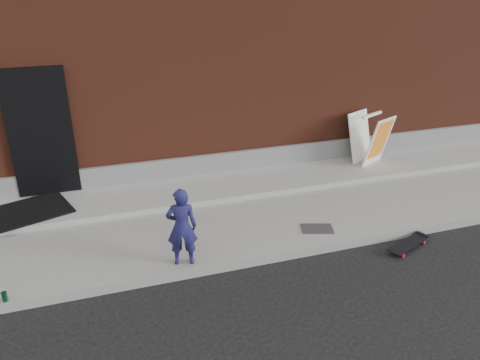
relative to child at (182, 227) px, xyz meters
name	(u,v)px	position (x,y,z in m)	size (l,w,h in m)	color
ground	(237,270)	(0.73, -0.20, -0.73)	(80.00, 80.00, 0.00)	black
sidewalk	(211,218)	(0.73, 1.30, -0.66)	(20.00, 3.00, 0.15)	gray
apron	(198,190)	(0.73, 2.20, -0.53)	(20.00, 1.20, 0.10)	gray
building	(154,33)	(0.73, 6.79, 1.77)	(20.00, 8.10, 5.00)	#5C2719
child	(182,227)	(0.00, 0.00, 0.00)	(0.42, 0.28, 1.16)	#1D1C4E
skateboard	(409,244)	(3.45, -0.46, -0.65)	(0.86, 0.51, 0.09)	red
pizza_sign	(370,138)	(4.42, 2.33, 0.05)	(0.88, 0.94, 1.05)	white
soda_can	(5,297)	(-2.31, -0.15, -0.52)	(0.07, 0.07, 0.13)	#18783D
doormat	(31,210)	(-2.17, 2.13, -0.46)	(1.19, 0.96, 0.03)	black
utility_plate	(317,229)	(2.23, 0.27, -0.57)	(0.50, 0.32, 0.02)	#56575C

